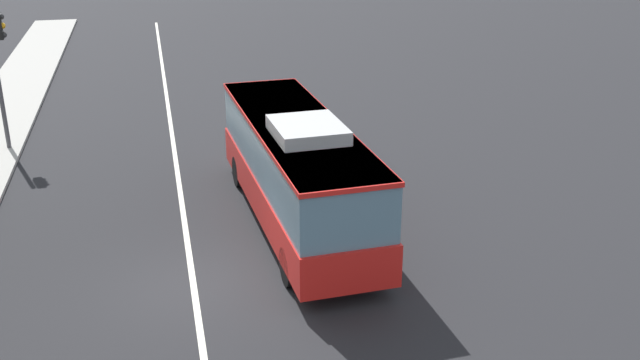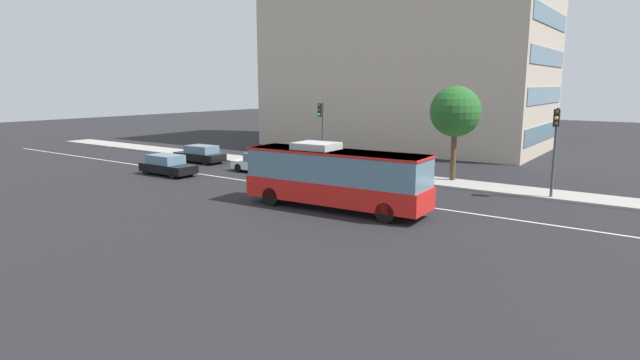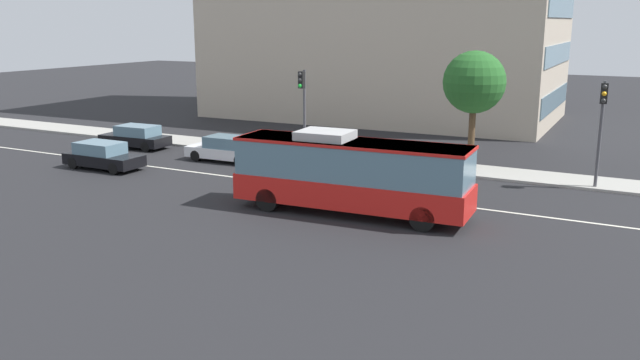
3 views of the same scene
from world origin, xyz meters
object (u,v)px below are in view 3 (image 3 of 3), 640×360
at_px(street_tree_kerbside_left, 474,83).
at_px(sedan_black_ahead, 136,137).
at_px(sedan_white, 226,149).
at_px(sedan_black, 103,156).
at_px(traffic_light_mid_block, 602,116).
at_px(traffic_light_near_corner, 303,99).
at_px(transit_bus, 351,172).

bearing_deg(street_tree_kerbside_left, sedan_black_ahead, -169.12).
xyz_separation_m(sedan_white, sedan_black, (-4.83, -4.81, 0.00)).
distance_m(sedan_white, sedan_black_ahead, 7.55).
height_order(sedan_white, sedan_black_ahead, same).
bearing_deg(traffic_light_mid_block, traffic_light_near_corner, -94.24).
distance_m(sedan_white, street_tree_kerbside_left, 14.39).
distance_m(transit_bus, sedan_black_ahead, 19.85).
bearing_deg(sedan_black_ahead, sedan_black, 113.54).
height_order(sedan_black, traffic_light_mid_block, traffic_light_mid_block).
height_order(sedan_black, sedan_black_ahead, same).
xyz_separation_m(transit_bus, sedan_black_ahead, (-18.49, 7.15, -1.09)).
relative_size(sedan_black, street_tree_kerbside_left, 0.70).
distance_m(traffic_light_near_corner, traffic_light_mid_block, 15.98).
xyz_separation_m(sedan_black, street_tree_kerbside_left, (17.87, 9.44, 3.98)).
distance_m(sedan_white, traffic_light_mid_block, 20.05).
height_order(sedan_black_ahead, traffic_light_mid_block, traffic_light_mid_block).
relative_size(traffic_light_near_corner, traffic_light_mid_block, 1.00).
distance_m(transit_bus, traffic_light_near_corner, 11.70).
distance_m(sedan_white, sedan_black, 6.82).
height_order(transit_bus, traffic_light_mid_block, traffic_light_mid_block).
xyz_separation_m(sedan_white, street_tree_kerbside_left, (13.03, 4.64, 3.98)).
bearing_deg(sedan_black_ahead, sedan_white, 172.27).
xyz_separation_m(sedan_black, sedan_black_ahead, (-2.69, 5.49, 0.00)).
bearing_deg(sedan_black, traffic_light_mid_block, 16.92).
relative_size(transit_bus, traffic_light_mid_block, 1.95).
bearing_deg(sedan_white, sedan_black, 43.46).
relative_size(sedan_white, sedan_black, 1.01).
bearing_deg(sedan_black_ahead, traffic_light_mid_block, -178.34).
xyz_separation_m(transit_bus, traffic_light_mid_block, (8.70, 9.13, 1.75)).
distance_m(transit_bus, sedan_white, 12.77).
bearing_deg(transit_bus, street_tree_kerbside_left, 76.09).
relative_size(transit_bus, traffic_light_near_corner, 1.95).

